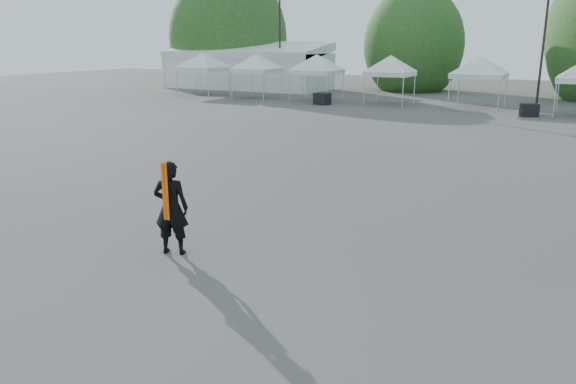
% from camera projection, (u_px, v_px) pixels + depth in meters
% --- Properties ---
extents(ground, '(120.00, 120.00, 0.00)m').
position_uv_depth(ground, '(250.00, 243.00, 12.18)').
color(ground, '#474442').
rests_on(ground, ground).
extents(marquee, '(15.00, 6.25, 4.23)m').
position_uv_depth(marquee, '(247.00, 67.00, 51.49)').
color(marquee, white).
rests_on(marquee, ground).
extents(light_pole_west, '(0.60, 0.25, 10.30)m').
position_uv_depth(light_pole_west, '(280.00, 23.00, 47.83)').
color(light_pole_west, black).
rests_on(light_pole_west, ground).
extents(light_pole_east, '(0.60, 0.25, 9.80)m').
position_uv_depth(light_pole_east, '(546.00, 21.00, 36.64)').
color(light_pole_east, black).
rests_on(light_pole_east, ground).
extents(tree_far_w, '(4.80, 4.80, 7.30)m').
position_uv_depth(tree_far_w, '(228.00, 38.00, 55.19)').
color(tree_far_w, '#382314').
rests_on(tree_far_w, ground).
extents(tree_mid_w, '(4.16, 4.16, 6.33)m').
position_uv_depth(tree_mid_w, '(413.00, 45.00, 48.87)').
color(tree_mid_w, '#382314').
rests_on(tree_mid_w, ground).
extents(tent_a, '(4.62, 4.62, 3.88)m').
position_uv_depth(tent_a, '(203.00, 56.00, 44.89)').
color(tent_a, silver).
rests_on(tent_a, ground).
extents(tent_b, '(4.21, 4.21, 3.88)m').
position_uv_depth(tent_b, '(256.00, 57.00, 42.35)').
color(tent_b, silver).
rests_on(tent_b, ground).
extents(tent_c, '(4.41, 4.41, 3.88)m').
position_uv_depth(tent_c, '(317.00, 58.00, 40.18)').
color(tent_c, silver).
rests_on(tent_c, ground).
extents(tent_d, '(4.12, 4.12, 3.88)m').
position_uv_depth(tent_d, '(391.00, 59.00, 38.16)').
color(tent_d, silver).
rests_on(tent_d, ground).
extents(tent_e, '(4.58, 4.58, 3.88)m').
position_uv_depth(tent_e, '(481.00, 60.00, 35.91)').
color(tent_e, silver).
rests_on(tent_e, ground).
extents(man, '(0.83, 0.68, 1.95)m').
position_uv_depth(man, '(171.00, 208.00, 11.37)').
color(man, black).
rests_on(man, ground).
extents(crate_west, '(1.17, 1.01, 0.79)m').
position_uv_depth(crate_west, '(322.00, 99.00, 38.64)').
color(crate_west, black).
rests_on(crate_west, ground).
extents(crate_mid, '(1.15, 1.02, 0.74)m').
position_uv_depth(crate_mid, '(529.00, 110.00, 32.53)').
color(crate_mid, black).
rests_on(crate_mid, ground).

